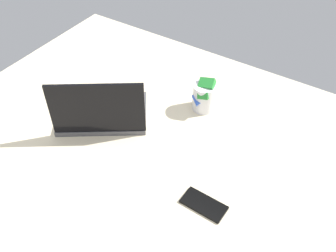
% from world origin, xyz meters
% --- Properties ---
extents(bed_mattress, '(1.80, 1.40, 0.18)m').
position_xyz_m(bed_mattress, '(0.00, 0.00, 0.09)').
color(bed_mattress, beige).
rests_on(bed_mattress, ground).
extents(laptop, '(0.40, 0.38, 0.23)m').
position_xyz_m(laptop, '(0.32, -0.06, 0.22)').
color(laptop, '#4C4C51').
rests_on(laptop, bed_mattress).
extents(snack_cup, '(0.09, 0.10, 0.14)m').
position_xyz_m(snack_cup, '(0.03, -0.33, 0.24)').
color(snack_cup, silver).
rests_on(snack_cup, bed_mattress).
extents(cell_phone, '(0.14, 0.07, 0.01)m').
position_xyz_m(cell_phone, '(-0.19, 0.07, 0.18)').
color(cell_phone, black).
rests_on(cell_phone, bed_mattress).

